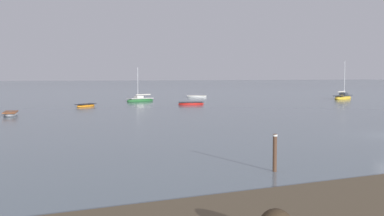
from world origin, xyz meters
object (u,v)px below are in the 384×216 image
Objects in this scene: rowboat_moored_2 at (191,104)px; rowboat_moored_4 at (86,106)px; rowboat_moored_0 at (197,97)px; sailboat_moored_3 at (343,98)px; sailboat_moored_2 at (140,100)px; rowboat_moored_3 at (11,114)px; mooring_post_near at (275,154)px.

rowboat_moored_4 is at bearing 4.05° from rowboat_moored_2.
sailboat_moored_3 is (20.84, -17.77, 0.14)m from rowboat_moored_0.
rowboat_moored_4 is (-26.25, -18.85, -0.02)m from rowboat_moored_0.
sailboat_moored_2 reaches higher than rowboat_moored_2.
sailboat_moored_2 is 36.84m from sailboat_moored_3.
rowboat_moored_2 is at bearing 120.57° from rowboat_moored_3.
sailboat_moored_3 reaches higher than sailboat_moored_2.
rowboat_moored_2 is at bearing 68.68° from mooring_post_near.
rowboat_moored_3 is at bearing 32.16° from rowboat_moored_2.
sailboat_moored_3 is (57.83, 12.45, 0.14)m from rowboat_moored_3.
rowboat_moored_4 is at bearing 147.67° from rowboat_moored_3.
sailboat_moored_3 is at bearing 44.62° from mooring_post_near.
rowboat_moored_4 is 47.10m from sailboat_moored_3.
mooring_post_near reaches higher than rowboat_moored_4.
rowboat_moored_2 is 0.56× the size of sailboat_moored_3.
rowboat_moored_0 is 1.11× the size of rowboat_moored_4.
rowboat_moored_4 is 0.50× the size of sailboat_moored_3.
sailboat_moored_3 is at bearing 149.98° from sailboat_moored_2.
rowboat_moored_0 is at bearing -105.55° from rowboat_moored_2.
rowboat_moored_3 is 59.15m from sailboat_moored_3.
rowboat_moored_4 is at bearing 22.28° from sailboat_moored_2.
rowboat_moored_3 is 1.15× the size of rowboat_moored_4.
mooring_post_near is at bearing 22.73° from rowboat_moored_3.
sailboat_moored_3 is at bearing -38.06° from rowboat_moored_4.
rowboat_moored_3 is 37.84m from mooring_post_near.
rowboat_moored_0 is 27.39m from sailboat_moored_3.
rowboat_moored_3 is at bearing 101.69° from mooring_post_near.
rowboat_moored_0 is 2.14× the size of mooring_post_near.
sailboat_moored_3 is (35.93, -8.13, 0.06)m from sailboat_moored_2.
rowboat_moored_0 reaches higher than rowboat_moored_3.
sailboat_moored_3 reaches higher than mooring_post_near.
mooring_post_near is (-18.01, -46.16, 0.63)m from rowboat_moored_2.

